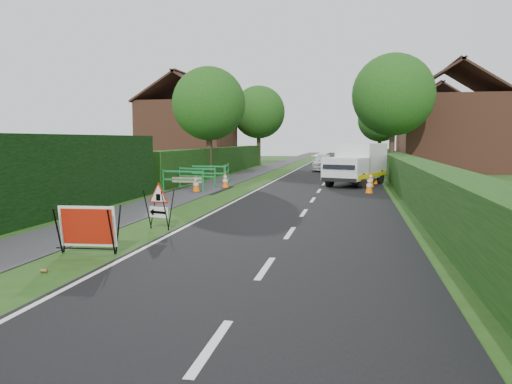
{
  "coord_description": "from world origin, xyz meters",
  "views": [
    {
      "loc": [
        4.04,
        -11.2,
        2.34
      ],
      "look_at": [
        1.33,
        2.58,
        0.86
      ],
      "focal_mm": 35.0,
      "sensor_mm": 36.0,
      "label": 1
    }
  ],
  "objects": [
    {
      "name": "redwhite_plank",
      "position": [
        -3.69,
        11.17,
        0.0
      ],
      "size": [
        1.5,
        0.12,
        0.25
      ],
      "primitive_type": "cube",
      "rotation": [
        0.0,
        0.0,
        -0.06
      ],
      "color": "red",
      "rests_on": "ground"
    },
    {
      "name": "house_east_b",
      "position": [
        12.0,
        42.0,
        2.9
      ],
      "size": [
        7.5,
        7.4,
        7.88
      ],
      "color": "brown",
      "rests_on": "ground"
    },
    {
      "name": "hedge_east",
      "position": [
        6.5,
        16.0,
        0.0
      ],
      "size": [
        1.2,
        50.0,
        1.5
      ],
      "primitive_type": "cube",
      "color": "#14380F",
      "rests_on": "ground"
    },
    {
      "name": "ped_barrier_2",
      "position": [
        -3.7,
        14.38,
        0.63
      ],
      "size": [
        2.07,
        0.42,
        1.0
      ],
      "rotation": [
        0.0,
        0.0,
        -0.04
      ],
      "color": "#17823C",
      "rests_on": "ground"
    },
    {
      "name": "hedge_west_far",
      "position": [
        -5.0,
        22.0,
        0.0
      ],
      "size": [
        1.0,
        24.0,
        1.8
      ],
      "primitive_type": "cube",
      "color": "#14380F",
      "rests_on": "ground"
    },
    {
      "name": "house_east_a",
      "position": [
        11.0,
        28.0,
        2.9
      ],
      "size": [
        7.5,
        7.4,
        7.88
      ],
      "color": "brown",
      "rests_on": "ground"
    },
    {
      "name": "footpath",
      "position": [
        -3.0,
        35.0,
        0.01
      ],
      "size": [
        2.0,
        90.0,
        0.02
      ],
      "primitive_type": "cube",
      "color": "#2D2D30",
      "rests_on": "ground"
    },
    {
      "name": "works_van",
      "position": [
        4.2,
        15.01,
        1.14
      ],
      "size": [
        3.31,
        5.03,
        2.15
      ],
      "rotation": [
        0.0,
        0.0,
        -0.35
      ],
      "color": "silver",
      "rests_on": "ground"
    },
    {
      "name": "hatchback_car",
      "position": [
        1.77,
        26.31,
        0.66
      ],
      "size": [
        1.7,
        3.95,
        1.33
      ],
      "primitive_type": "imported",
      "rotation": [
        0.0,
        0.0,
        0.03
      ],
      "color": "silver",
      "rests_on": "ground"
    },
    {
      "name": "traffic_cone_3",
      "position": [
        -2.84,
        9.96,
        0.39
      ],
      "size": [
        0.38,
        0.38,
        0.79
      ],
      "color": "black",
      "rests_on": "ground"
    },
    {
      "name": "traffic_cone_4",
      "position": [
        -2.05,
        12.04,
        0.39
      ],
      "size": [
        0.38,
        0.38,
        0.79
      ],
      "color": "black",
      "rests_on": "ground"
    },
    {
      "name": "house_west",
      "position": [
        -10.0,
        30.0,
        2.9
      ],
      "size": [
        7.5,
        7.4,
        7.88
      ],
      "color": "brown",
      "rests_on": "ground"
    },
    {
      "name": "tree_nw",
      "position": [
        -4.6,
        18.0,
        4.48
      ],
      "size": [
        4.4,
        4.4,
        6.7
      ],
      "color": "#2D2116",
      "rests_on": "ground"
    },
    {
      "name": "red_rect_sign",
      "position": [
        -1.24,
        -2.07,
        0.57
      ],
      "size": [
        1.21,
        0.79,
        0.99
      ],
      "rotation": [
        0.0,
        0.0,
        0.08
      ],
      "color": "black",
      "rests_on": "ground"
    },
    {
      "name": "road_surface",
      "position": [
        2.5,
        35.0,
        0.0
      ],
      "size": [
        6.0,
        90.0,
        0.02
      ],
      "primitive_type": "cube",
      "color": "black",
      "rests_on": "ground"
    },
    {
      "name": "triangle_sign",
      "position": [
        -0.93,
        0.85,
        0.72
      ],
      "size": [
        0.87,
        0.87,
        1.04
      ],
      "rotation": [
        0.0,
        0.0,
        -0.26
      ],
      "color": "black",
      "rests_on": "ground"
    },
    {
      "name": "ped_barrier_1",
      "position": [
        -3.51,
        12.17,
        0.63
      ],
      "size": [
        2.09,
        0.79,
        1.0
      ],
      "rotation": [
        0.0,
        0.0,
        -0.22
      ],
      "color": "#17823C",
      "rests_on": "ground"
    },
    {
      "name": "tree_fw",
      "position": [
        -4.6,
        34.0,
        4.83
      ],
      "size": [
        4.8,
        4.8,
        7.24
      ],
      "color": "#2D2116",
      "rests_on": "ground"
    },
    {
      "name": "traffic_cone_2",
      "position": [
        5.12,
        15.47,
        0.39
      ],
      "size": [
        0.38,
        0.38,
        0.79
      ],
      "color": "black",
      "rests_on": "ground"
    },
    {
      "name": "traffic_cone_0",
      "position": [
        4.7,
        10.78,
        0.39
      ],
      "size": [
        0.38,
        0.38,
        0.79
      ],
      "color": "black",
      "rests_on": "ground"
    },
    {
      "name": "tree_ne",
      "position": [
        6.4,
        22.0,
        5.17
      ],
      "size": [
        5.2,
        5.2,
        7.79
      ],
      "color": "#2D2116",
      "rests_on": "ground"
    },
    {
      "name": "tree_fe",
      "position": [
        6.4,
        38.0,
        4.22
      ],
      "size": [
        4.2,
        4.2,
        6.33
      ],
      "color": "#2D2116",
      "rests_on": "ground"
    },
    {
      "name": "ped_barrier_3",
      "position": [
        -2.84,
        15.47,
        0.63
      ],
      "size": [
        0.69,
        2.09,
        1.0
      ],
      "rotation": [
        0.0,
        0.0,
        1.74
      ],
      "color": "#17823C",
      "rests_on": "ground"
    },
    {
      "name": "ped_barrier_0",
      "position": [
        -3.47,
        10.0,
        0.63
      ],
      "size": [
        2.09,
        0.63,
        1.0
      ],
      "rotation": [
        0.0,
        0.0,
        -0.14
      ],
      "color": "#17823C",
      "rests_on": "ground"
    },
    {
      "name": "ground",
      "position": [
        0.0,
        0.0,
        0.0
      ],
      "size": [
        120.0,
        120.0,
        0.0
      ],
      "primitive_type": "plane",
      "color": "#264413",
      "rests_on": "ground"
    },
    {
      "name": "traffic_cone_1",
      "position": [
        4.85,
        13.64,
        0.39
      ],
      "size": [
        0.38,
        0.38,
        0.79
      ],
      "color": "black",
      "rests_on": "ground"
    },
    {
      "name": "litter_can",
      "position": [
        -1.28,
        -3.5,
        0.0
      ],
      "size": [
        0.12,
        0.07,
        0.07
      ],
      "primitive_type": "cylinder",
      "rotation": [
        0.0,
        1.57,
        0.0
      ],
      "color": "#BF7F4C",
      "rests_on": "ground"
    }
  ]
}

